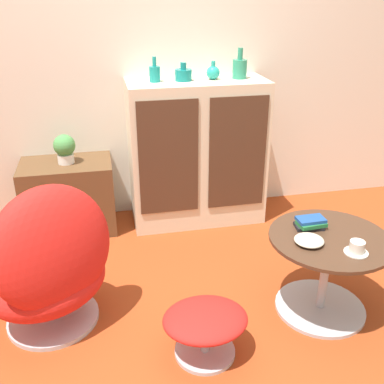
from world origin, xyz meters
name	(u,v)px	position (x,y,z in m)	size (l,w,h in m)	color
ground_plane	(168,338)	(0.00, 0.00, 0.00)	(12.00, 12.00, 0.00)	#9E3D19
wall_back	(129,35)	(0.00, 1.47, 1.30)	(6.40, 0.06, 2.60)	silver
sideboard	(197,153)	(0.42, 1.23, 0.51)	(0.95, 0.42, 1.03)	beige
tv_console	(69,197)	(-0.50, 1.25, 0.25)	(0.62, 0.40, 0.51)	brown
egg_chair	(50,266)	(-0.54, 0.21, 0.36)	(0.81, 0.79, 0.81)	#B7B7BC
ottoman	(205,324)	(0.16, -0.13, 0.18)	(0.40, 0.34, 0.25)	#B7B7BC
coffee_table	(325,268)	(0.84, 0.05, 0.27)	(0.61, 0.61, 0.45)	#B7B7BC
vase_leftmost	(155,73)	(0.13, 1.24, 1.08)	(0.07, 0.07, 0.16)	teal
vase_inner_left	(183,74)	(0.32, 1.24, 1.07)	(0.11, 0.11, 0.12)	#147A75
vase_inner_right	(213,72)	(0.53, 1.24, 1.07)	(0.09, 0.09, 0.12)	teal
vase_rightmost	(240,68)	(0.71, 1.24, 1.10)	(0.10, 0.10, 0.20)	#2D8E6B
potted_plant	(65,148)	(-0.49, 1.25, 0.61)	(0.15, 0.15, 0.20)	silver
teacup	(357,248)	(0.89, -0.11, 0.48)	(0.11, 0.11, 0.06)	silver
book_stack	(310,223)	(0.78, 0.16, 0.48)	(0.16, 0.11, 0.06)	black
bowl	(309,240)	(0.71, 0.01, 0.47)	(0.15, 0.15, 0.04)	beige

